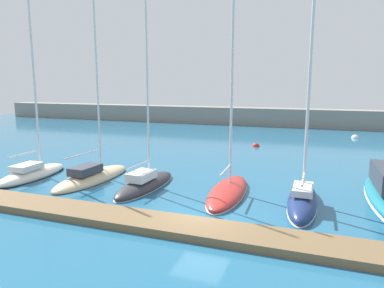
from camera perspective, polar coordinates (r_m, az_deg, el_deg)
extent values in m
plane|color=#236084|center=(17.66, 1.42, -12.29)|extent=(120.00, 120.00, 0.00)
cube|color=brown|center=(16.29, -0.30, -13.55)|extent=(33.33, 2.15, 0.36)
cube|color=gray|center=(57.47, 14.80, 4.23)|extent=(108.00, 3.31, 2.80)
ellipsoid|color=silver|center=(27.61, -24.56, -4.58)|extent=(2.13, 6.29, 0.98)
ellipsoid|color=black|center=(27.65, -24.53, -4.96)|extent=(2.15, 6.35, 0.12)
cylinder|color=silver|center=(27.48, -24.33, 9.32)|extent=(0.14, 0.14, 12.25)
cylinder|color=silver|center=(26.72, -25.94, -1.51)|extent=(0.19, 2.56, 0.10)
cube|color=silver|center=(27.11, -25.37, -3.40)|extent=(1.38, 2.05, 0.40)
ellipsoid|color=beige|center=(25.55, -15.86, -5.45)|extent=(2.68, 7.60, 1.07)
ellipsoid|color=black|center=(25.57, -15.86, -5.59)|extent=(2.70, 7.68, 0.12)
cylinder|color=silver|center=(25.48, -15.35, 12.54)|extent=(0.13, 0.13, 14.78)
cylinder|color=silver|center=(24.35, -17.60, -1.65)|extent=(0.25, 3.29, 0.09)
cube|color=#333842|center=(24.82, -16.99, -4.04)|extent=(1.38, 2.28, 0.54)
ellipsoid|color=#2D2D33|center=(22.98, -7.61, -6.64)|extent=(2.16, 6.62, 0.95)
ellipsoid|color=silver|center=(23.02, -7.60, -7.00)|extent=(2.18, 6.69, 0.12)
cylinder|color=silver|center=(22.51, -7.29, 9.19)|extent=(0.12, 0.12, 11.58)
cylinder|color=silver|center=(21.90, -8.80, -3.44)|extent=(0.21, 2.74, 0.09)
cube|color=silver|center=(22.38, -8.27, -5.14)|extent=(1.29, 2.02, 0.53)
ellipsoid|color=#B72D28|center=(21.45, 5.86, -7.75)|extent=(2.25, 7.13, 0.86)
ellipsoid|color=silver|center=(21.50, 5.85, -8.18)|extent=(2.27, 7.20, 0.12)
cylinder|color=silver|center=(21.06, 6.53, 10.34)|extent=(0.15, 0.15, 12.48)
cylinder|color=silver|center=(20.31, 5.48, -4.29)|extent=(0.21, 2.67, 0.11)
ellipsoid|color=navy|center=(20.41, 17.57, -9.00)|extent=(1.60, 6.50, 1.23)
ellipsoid|color=silver|center=(20.48, 17.54, -9.53)|extent=(1.61, 6.56, 0.12)
cylinder|color=silver|center=(19.93, 18.60, 9.35)|extent=(0.16, 0.16, 11.64)
cylinder|color=silver|center=(19.19, 17.70, -5.46)|extent=(0.13, 2.68, 0.11)
cube|color=silver|center=(19.95, 17.66, -7.05)|extent=(1.05, 2.14, 0.36)
sphere|color=red|center=(38.10, 10.38, -0.41)|extent=(0.77, 0.77, 0.77)
sphere|color=white|center=(47.88, 25.04, 0.89)|extent=(0.84, 0.84, 0.84)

